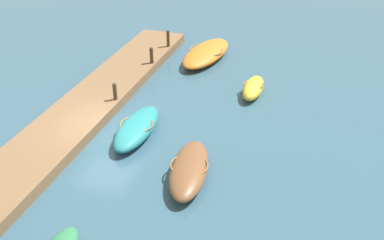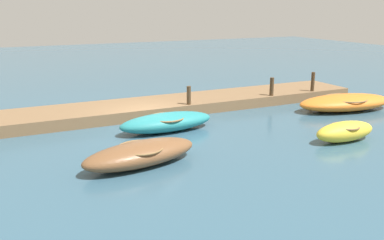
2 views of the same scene
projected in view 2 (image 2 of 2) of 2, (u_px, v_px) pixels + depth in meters
name	position (u px, v px, depth m)	size (l,w,h in m)	color
ground_plane	(147.00, 123.00, 19.38)	(84.00, 84.00, 0.00)	#33566B
dock_platform	(135.00, 109.00, 20.81)	(24.95, 3.01, 0.53)	brown
rowboat_brown	(141.00, 154.00, 14.12)	(4.29, 2.18, 0.81)	brown
dinghy_yellow	(345.00, 131.00, 16.66)	(2.75, 1.09, 0.79)	gold
rowboat_teal	(167.00, 122.00, 18.01)	(4.22, 1.66, 0.78)	teal
motorboat_orange	(345.00, 102.00, 21.59)	(5.40, 2.78, 0.82)	orange
mooring_post_west	(313.00, 82.00, 23.70)	(0.20, 0.20, 1.07)	#47331E
mooring_post_mid_west	(272.00, 87.00, 22.55)	(0.22, 0.22, 0.96)	#47331E
mooring_post_mid_east	(189.00, 95.00, 20.52)	(0.20, 0.20, 0.90)	#47331E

